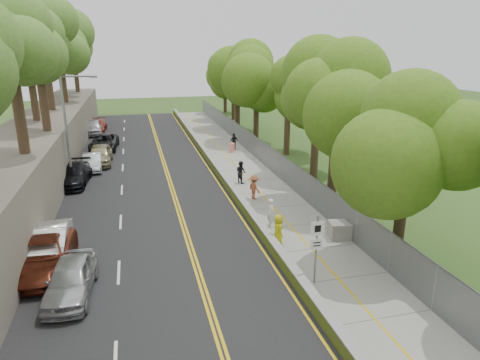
{
  "coord_description": "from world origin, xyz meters",
  "views": [
    {
      "loc": [
        -6.07,
        -18.07,
        9.84
      ],
      "look_at": [
        0.5,
        8.0,
        1.4
      ],
      "focal_mm": 32.0,
      "sensor_mm": 36.0,
      "label": 1
    }
  ],
  "objects_px": {
    "streetlight": "(69,123)",
    "signpost": "(317,242)",
    "construction_barrel": "(232,148)",
    "car_2": "(44,256)",
    "person_far": "(234,142)",
    "painter_0": "(278,230)",
    "concrete_block": "(342,230)",
    "car_1": "(50,243)",
    "car_0": "(71,279)"
  },
  "relations": [
    {
      "from": "streetlight",
      "to": "signpost",
      "type": "height_order",
      "value": "streetlight"
    },
    {
      "from": "streetlight",
      "to": "signpost",
      "type": "xyz_separation_m",
      "value": [
        11.51,
        -17.02,
        -2.68
      ]
    },
    {
      "from": "streetlight",
      "to": "construction_barrel",
      "type": "bearing_deg",
      "value": 27.9
    },
    {
      "from": "car_2",
      "to": "signpost",
      "type": "bearing_deg",
      "value": -19.59
    },
    {
      "from": "signpost",
      "to": "car_2",
      "type": "height_order",
      "value": "signpost"
    },
    {
      "from": "car_2",
      "to": "person_far",
      "type": "xyz_separation_m",
      "value": [
        13.84,
        20.97,
        0.1
      ]
    },
    {
      "from": "painter_0",
      "to": "person_far",
      "type": "distance_m",
      "value": 21.16
    },
    {
      "from": "signpost",
      "to": "painter_0",
      "type": "height_order",
      "value": "signpost"
    },
    {
      "from": "concrete_block",
      "to": "car_1",
      "type": "xyz_separation_m",
      "value": [
        -14.65,
        1.34,
        0.31
      ]
    },
    {
      "from": "concrete_block",
      "to": "person_far",
      "type": "height_order",
      "value": "person_far"
    },
    {
      "from": "construction_barrel",
      "to": "concrete_block",
      "type": "xyz_separation_m",
      "value": [
        1.3,
        -20.24,
        -0.0
      ]
    },
    {
      "from": "signpost",
      "to": "streetlight",
      "type": "bearing_deg",
      "value": 124.08
    },
    {
      "from": "painter_0",
      "to": "concrete_block",
      "type": "bearing_deg",
      "value": -96.86
    },
    {
      "from": "construction_barrel",
      "to": "painter_0",
      "type": "bearing_deg",
      "value": -96.38
    },
    {
      "from": "car_0",
      "to": "car_1",
      "type": "height_order",
      "value": "car_1"
    },
    {
      "from": "car_2",
      "to": "painter_0",
      "type": "distance_m",
      "value": 11.17
    },
    {
      "from": "signpost",
      "to": "painter_0",
      "type": "xyz_separation_m",
      "value": [
        -0.3,
        4.02,
        -1.12
      ]
    },
    {
      "from": "signpost",
      "to": "concrete_block",
      "type": "height_order",
      "value": "signpost"
    },
    {
      "from": "construction_barrel",
      "to": "concrete_block",
      "type": "distance_m",
      "value": 20.29
    },
    {
      "from": "streetlight",
      "to": "person_far",
      "type": "bearing_deg",
      "value": 29.91
    },
    {
      "from": "car_0",
      "to": "painter_0",
      "type": "relative_size",
      "value": 2.72
    },
    {
      "from": "person_far",
      "to": "car_2",
      "type": "bearing_deg",
      "value": 32.69
    },
    {
      "from": "car_0",
      "to": "concrete_block",
      "type": "bearing_deg",
      "value": 14.34
    },
    {
      "from": "signpost",
      "to": "concrete_block",
      "type": "xyz_separation_m",
      "value": [
        3.25,
        3.9,
        -1.48
      ]
    },
    {
      "from": "construction_barrel",
      "to": "concrete_block",
      "type": "height_order",
      "value": "construction_barrel"
    },
    {
      "from": "painter_0",
      "to": "person_far",
      "type": "relative_size",
      "value": 0.97
    },
    {
      "from": "streetlight",
      "to": "painter_0",
      "type": "height_order",
      "value": "streetlight"
    },
    {
      "from": "car_1",
      "to": "person_far",
      "type": "bearing_deg",
      "value": 54.31
    },
    {
      "from": "construction_barrel",
      "to": "car_0",
      "type": "xyz_separation_m",
      "value": [
        -12.0,
        -22.58,
        0.29
      ]
    },
    {
      "from": "person_far",
      "to": "car_1",
      "type": "bearing_deg",
      "value": 31.25
    },
    {
      "from": "car_0",
      "to": "painter_0",
      "type": "distance_m",
      "value": 10.05
    },
    {
      "from": "car_1",
      "to": "painter_0",
      "type": "xyz_separation_m",
      "value": [
        11.1,
        -1.22,
        0.05
      ]
    },
    {
      "from": "construction_barrel",
      "to": "car_2",
      "type": "relative_size",
      "value": 0.17
    },
    {
      "from": "car_0",
      "to": "car_1",
      "type": "distance_m",
      "value": 3.91
    },
    {
      "from": "concrete_block",
      "to": "car_2",
      "type": "distance_m",
      "value": 14.72
    },
    {
      "from": "car_0",
      "to": "car_1",
      "type": "xyz_separation_m",
      "value": [
        -1.35,
        3.67,
        0.02
      ]
    },
    {
      "from": "painter_0",
      "to": "signpost",
      "type": "bearing_deg",
      "value": 179.3
    },
    {
      "from": "construction_barrel",
      "to": "painter_0",
      "type": "xyz_separation_m",
      "value": [
        -2.25,
        -20.13,
        0.35
      ]
    },
    {
      "from": "construction_barrel",
      "to": "car_1",
      "type": "relative_size",
      "value": 0.19
    },
    {
      "from": "streetlight",
      "to": "concrete_block",
      "type": "xyz_separation_m",
      "value": [
        14.76,
        -13.12,
        -4.15
      ]
    },
    {
      "from": "painter_0",
      "to": "car_2",
      "type": "bearing_deg",
      "value": 84.95
    },
    {
      "from": "signpost",
      "to": "car_0",
      "type": "height_order",
      "value": "signpost"
    },
    {
      "from": "streetlight",
      "to": "person_far",
      "type": "distance_m",
      "value": 16.46
    },
    {
      "from": "concrete_block",
      "to": "car_0",
      "type": "xyz_separation_m",
      "value": [
        -13.3,
        -2.33,
        0.29
      ]
    },
    {
      "from": "signpost",
      "to": "person_far",
      "type": "relative_size",
      "value": 1.89
    },
    {
      "from": "construction_barrel",
      "to": "person_far",
      "type": "height_order",
      "value": "person_far"
    },
    {
      "from": "streetlight",
      "to": "car_0",
      "type": "relative_size",
      "value": 1.85
    },
    {
      "from": "streetlight",
      "to": "car_2",
      "type": "distance_m",
      "value": 13.55
    },
    {
      "from": "signpost",
      "to": "car_2",
      "type": "bearing_deg",
      "value": 160.64
    },
    {
      "from": "car_2",
      "to": "streetlight",
      "type": "bearing_deg",
      "value": 89.96
    }
  ]
}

